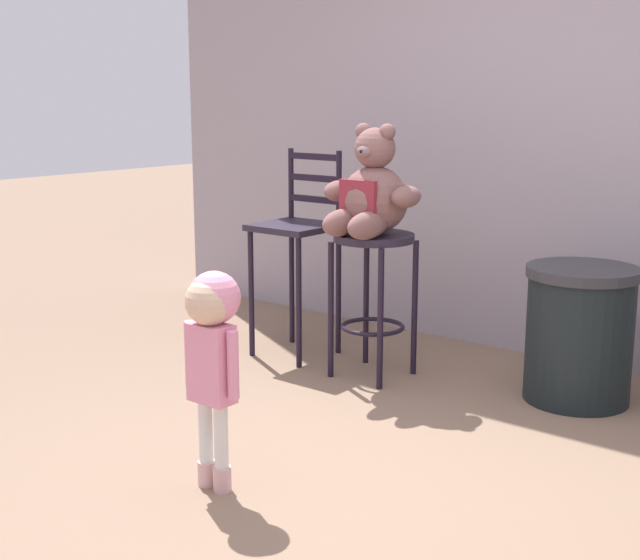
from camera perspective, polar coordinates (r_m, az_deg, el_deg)
ground_plane at (r=3.52m, az=1.73°, el=-13.00°), size 24.00×24.00×0.00m
building_wall at (r=5.13m, az=17.49°, el=17.06°), size 6.02×0.30×3.96m
bar_stool_with_teddy at (r=4.61m, az=3.50°, el=0.42°), size 0.43×0.43×0.77m
teddy_bear at (r=4.52m, az=3.36°, el=5.57°), size 0.55×0.49×0.57m
child_walking at (r=3.28m, az=-7.06°, el=-3.46°), size 0.27×0.21×0.85m
trash_bin at (r=4.46m, az=16.56°, el=-3.38°), size 0.54×0.54×0.67m
bar_chair_empty at (r=4.98m, az=-1.45°, el=2.77°), size 0.42×0.42×1.17m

